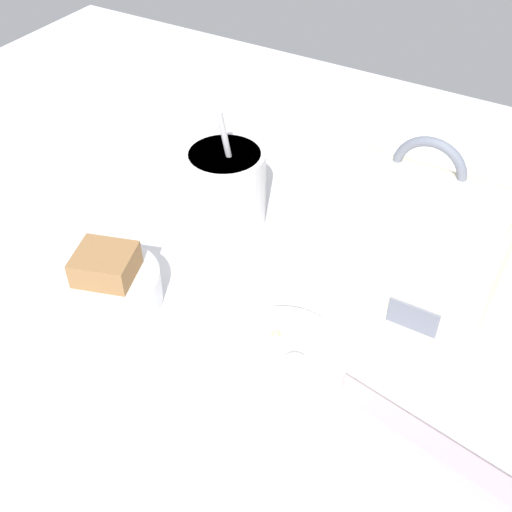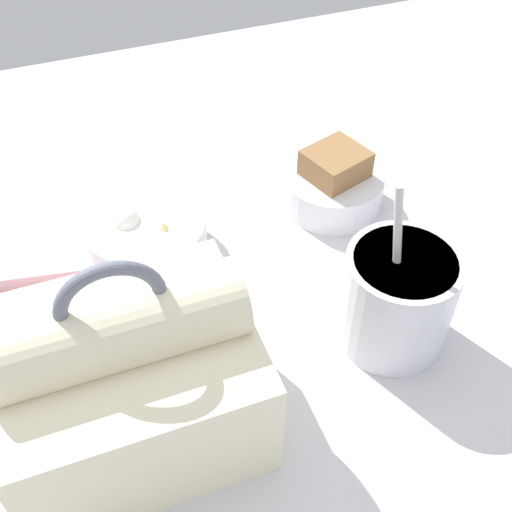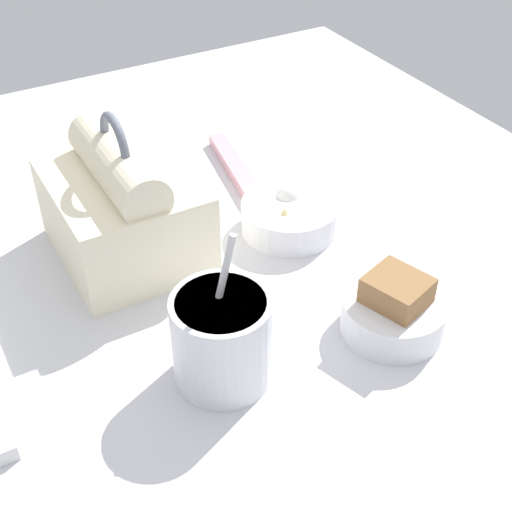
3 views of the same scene
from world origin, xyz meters
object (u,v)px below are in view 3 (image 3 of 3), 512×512
object	(u,v)px
bento_bowl_snacks	(289,216)
lunch_bag	(124,208)
soup_cup	(222,338)
bento_bowl_sandwich	(394,311)
chopstick_case	(237,171)

from	to	relation	value
bento_bowl_snacks	lunch_bag	bearing A→B (deg)	74.00
soup_cup	bento_bowl_sandwich	xyz separation A→B (cm)	(-3.02, -18.68, -2.51)
chopstick_case	lunch_bag	bearing A→B (deg)	114.84
bento_bowl_snacks	chopstick_case	bearing A→B (deg)	-1.50
lunch_bag	soup_cup	size ratio (longest dim) A/B	1.15
lunch_bag	chopstick_case	xyz separation A→B (cm)	(9.16, -19.79, -5.70)
bento_bowl_sandwich	bento_bowl_snacks	bearing A→B (deg)	0.09
soup_cup	bento_bowl_snacks	distance (cm)	26.05
lunch_bag	soup_cup	bearing A→B (deg)	-178.15
soup_cup	bento_bowl_snacks	xyz separation A→B (cm)	(17.95, -18.65, -2.99)
lunch_bag	chopstick_case	world-z (taller)	lunch_bag
bento_bowl_sandwich	chopstick_case	world-z (taller)	bento_bowl_sandwich
chopstick_case	soup_cup	bearing A→B (deg)	149.78
soup_cup	chopstick_case	distance (cm)	38.06
bento_bowl_sandwich	chopstick_case	distance (cm)	35.75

